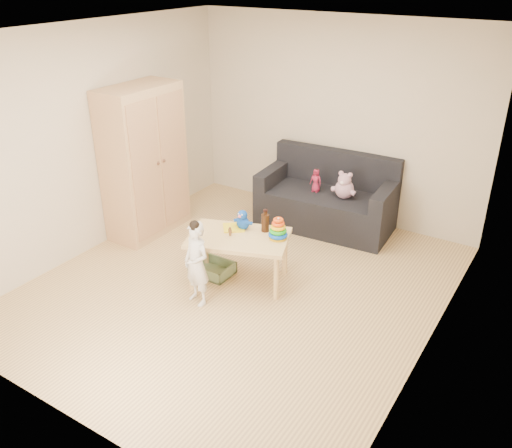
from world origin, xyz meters
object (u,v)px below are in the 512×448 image
Objects in this scene: sofa at (326,209)px; toddler at (197,265)px; play_table at (239,259)px; wardrobe at (144,162)px.

toddler is at bearing -101.91° from sofa.
play_table is 0.60m from toddler.
sofa is at bearing 35.05° from wardrobe.
wardrobe is at bearing 166.19° from play_table.
sofa is 2.31m from toddler.
toddler is at bearing -32.18° from wardrobe.
wardrobe is 1.89m from toddler.
wardrobe is 1.84m from play_table.
sofa is 1.63× the size of play_table.
toddler is (-0.13, -0.56, 0.16)m from play_table.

